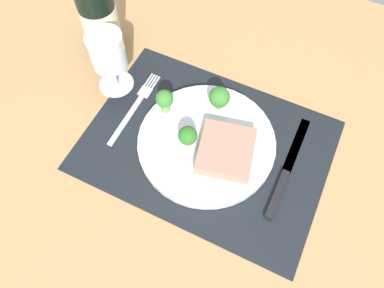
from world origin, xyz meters
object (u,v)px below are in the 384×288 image
plate (206,143)px  wine_bottle (98,13)px  wine_glass (108,54)px  steak (226,151)px  fork (135,107)px  knife (285,174)px

plate → wine_bottle: wine_bottle is taller
wine_bottle → wine_glass: size_ratio=1.96×
steak → fork: steak is taller
plate → knife: plate is taller
plate → fork: 16.98cm
steak → wine_glass: size_ratio=0.75×
steak → knife: 11.93cm
knife → wine_bottle: bearing=163.0°
wine_bottle → fork: bearing=-40.5°
plate → fork: plate is taller
fork → knife: (32.84, -0.89, 0.05)cm
steak → fork: (-21.33, 2.58, -2.69)cm
steak → fork: size_ratio=0.55×
knife → steak: bearing=-173.0°
plate → wine_bottle: size_ratio=0.97×
fork → steak: bearing=-6.2°
steak → fork: 21.65cm
steak → wine_bottle: size_ratio=0.39×
fork → wine_glass: bearing=151.3°
steak → wine_glass: 29.51cm
plate → wine_glass: size_ratio=1.90×
plate → wine_glass: wine_glass is taller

